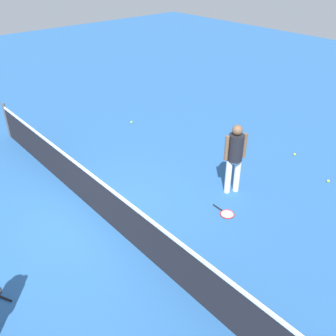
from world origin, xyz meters
name	(u,v)px	position (x,y,z in m)	size (l,w,h in m)	color
ground_plane	(99,214)	(0.00, 0.00, 0.00)	(40.00, 40.00, 0.00)	#265693
court_net	(97,195)	(0.00, 0.00, 0.50)	(10.09, 0.09, 1.07)	#4C4C51
player_near_side	(235,154)	(-1.29, -2.82, 1.01)	(0.45, 0.51, 1.70)	white
tennis_racket_near_player	(226,213)	(-1.79, -2.08, 0.01)	(0.59, 0.33, 0.03)	red
tennis_ball_near_player	(240,154)	(-0.30, -4.33, 0.03)	(0.07, 0.07, 0.07)	#C6E033
tennis_ball_by_net	(295,154)	(-1.29, -5.47, 0.03)	(0.07, 0.07, 0.07)	#C6E033
tennis_ball_midcourt	(131,122)	(3.41, -3.35, 0.03)	(0.07, 0.07, 0.07)	#C6E033
tennis_ball_baseline	(328,181)	(-2.59, -4.91, 0.03)	(0.07, 0.07, 0.07)	#C6E033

